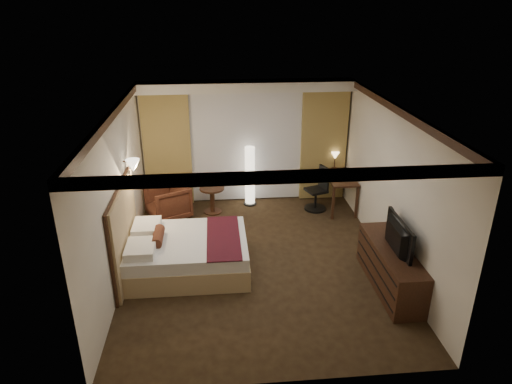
{
  "coord_description": "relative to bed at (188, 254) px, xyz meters",
  "views": [
    {
      "loc": [
        -0.68,
        -6.85,
        4.27
      ],
      "look_at": [
        0.0,
        0.4,
        1.15
      ],
      "focal_mm": 32.0,
      "sensor_mm": 36.0,
      "label": 1
    }
  ],
  "objects": [
    {
      "name": "wall_sconce",
      "position": [
        -0.9,
        0.78,
        1.33
      ],
      "size": [
        0.24,
        0.24,
        0.24
      ],
      "primitive_type": null,
      "color": "white",
      "rests_on": "left_wall"
    },
    {
      "name": "soffit",
      "position": [
        1.19,
        2.63,
        2.31
      ],
      "size": [
        4.5,
        0.5,
        0.2
      ],
      "primitive_type": "cube",
      "color": "white",
      "rests_on": "ceiling"
    },
    {
      "name": "curtain_left_drape",
      "position": [
        -0.51,
        2.74,
        0.96
      ],
      "size": [
        1.0,
        0.14,
        2.45
      ],
      "primitive_type": "cube",
      "color": "#A78C4C",
      "rests_on": "back_wall"
    },
    {
      "name": "television",
      "position": [
        3.16,
        -0.82,
        0.7
      ],
      "size": [
        0.6,
        1.02,
        0.13
      ],
      "primitive_type": "imported",
      "rotation": [
        0.0,
        0.0,
        1.55
      ],
      "color": "black",
      "rests_on": "dresser"
    },
    {
      "name": "armchair",
      "position": [
        -0.51,
        2.03,
        0.11
      ],
      "size": [
        0.99,
        1.01,
        0.8
      ],
      "primitive_type": "imported",
      "rotation": [
        0.0,
        0.0,
        -1.12
      ],
      "color": "#451E14",
      "rests_on": "floor"
    },
    {
      "name": "floor",
      "position": [
        1.19,
        0.13,
        -0.29
      ],
      "size": [
        4.5,
        5.5,
        0.01
      ],
      "primitive_type": "cube",
      "color": "black",
      "rests_on": "ground"
    },
    {
      "name": "right_wall",
      "position": [
        3.44,
        0.13,
        1.06
      ],
      "size": [
        0.02,
        5.5,
        2.7
      ],
      "primitive_type": "cube",
      "color": "white",
      "rests_on": "floor"
    },
    {
      "name": "floor_lamp",
      "position": [
        1.25,
        2.54,
        0.38
      ],
      "size": [
        0.28,
        0.28,
        1.35
      ],
      "primitive_type": null,
      "color": "white",
      "rests_on": "floor"
    },
    {
      "name": "dresser",
      "position": [
        3.19,
        -0.82,
        0.06
      ],
      "size": [
        0.5,
        1.79,
        0.7
      ],
      "primitive_type": null,
      "color": "black",
      "rests_on": "floor"
    },
    {
      "name": "side_table",
      "position": [
        0.41,
        2.19,
        -0.0
      ],
      "size": [
        0.52,
        0.52,
        0.58
      ],
      "primitive_type": null,
      "color": "black",
      "rests_on": "floor"
    },
    {
      "name": "crown_molding",
      "position": [
        1.19,
        0.13,
        2.35
      ],
      "size": [
        4.5,
        5.5,
        0.12
      ],
      "primitive_type": null,
      "color": "black",
      "rests_on": "ceiling"
    },
    {
      "name": "curtain_sheer",
      "position": [
        1.19,
        2.8,
        0.96
      ],
      "size": [
        2.48,
        0.04,
        2.45
      ],
      "primitive_type": "cube",
      "color": "silver",
      "rests_on": "back_wall"
    },
    {
      "name": "curtain_right_drape",
      "position": [
        2.89,
        2.74,
        0.96
      ],
      "size": [
        1.0,
        0.14,
        2.45
      ],
      "primitive_type": "cube",
      "color": "#A78C4C",
      "rests_on": "back_wall"
    },
    {
      "name": "bed",
      "position": [
        0.0,
        0.0,
        0.0
      ],
      "size": [
        1.99,
        1.55,
        0.58
      ],
      "primitive_type": null,
      "color": "white",
      "rests_on": "floor"
    },
    {
      "name": "desk",
      "position": [
        3.14,
        2.18,
        0.08
      ],
      "size": [
        0.55,
        1.19,
        0.75
      ],
      "primitive_type": null,
      "color": "black",
      "rests_on": "floor"
    },
    {
      "name": "headboard",
      "position": [
        -1.01,
        0.0,
        0.46
      ],
      "size": [
        0.12,
        1.85,
        1.5
      ],
      "primitive_type": null,
      "color": "tan",
      "rests_on": "floor"
    },
    {
      "name": "ceiling",
      "position": [
        1.19,
        0.13,
        2.41
      ],
      "size": [
        4.5,
        5.5,
        0.01
      ],
      "primitive_type": "cube",
      "color": "white",
      "rests_on": "back_wall"
    },
    {
      "name": "desk_lamp",
      "position": [
        3.14,
        2.63,
        0.63
      ],
      "size": [
        0.18,
        0.18,
        0.34
      ],
      "primitive_type": null,
      "color": "#FFD899",
      "rests_on": "desk"
    },
    {
      "name": "back_wall",
      "position": [
        1.19,
        2.88,
        1.06
      ],
      "size": [
        4.5,
        0.02,
        2.7
      ],
      "primitive_type": "cube",
      "color": "white",
      "rests_on": "floor"
    },
    {
      "name": "left_wall",
      "position": [
        -1.06,
        0.13,
        1.06
      ],
      "size": [
        0.02,
        5.5,
        2.7
      ],
      "primitive_type": "cube",
      "color": "white",
      "rests_on": "floor"
    },
    {
      "name": "office_chair",
      "position": [
        2.64,
        2.13,
        0.19
      ],
      "size": [
        0.59,
        0.59,
        0.97
      ],
      "primitive_type": null,
      "rotation": [
        0.0,
        0.0,
        0.33
      ],
      "color": "black",
      "rests_on": "floor"
    }
  ]
}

